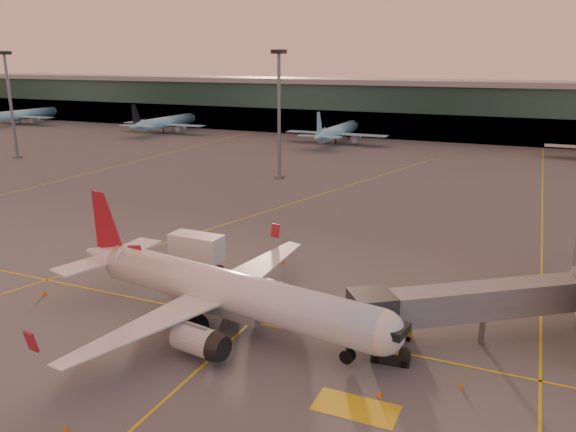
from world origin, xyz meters
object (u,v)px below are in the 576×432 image
at_px(gpu_cart, 400,331).
at_px(pushback_tug, 391,354).
at_px(catering_truck, 197,252).
at_px(main_airplane, 221,291).

relative_size(gpu_cart, pushback_tug, 0.65).
distance_m(gpu_cart, pushback_tug, 4.36).
xyz_separation_m(gpu_cart, pushback_tug, (0.24, -4.35, 0.06)).
height_order(catering_truck, pushback_tug, catering_truck).
bearing_deg(gpu_cart, catering_truck, 165.41).
height_order(main_airplane, pushback_tug, main_airplane).
height_order(gpu_cart, pushback_tug, pushback_tug).
relative_size(main_airplane, pushback_tug, 10.94).
bearing_deg(main_airplane, gpu_cart, 24.63).
height_order(main_airplane, gpu_cart, main_airplane).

